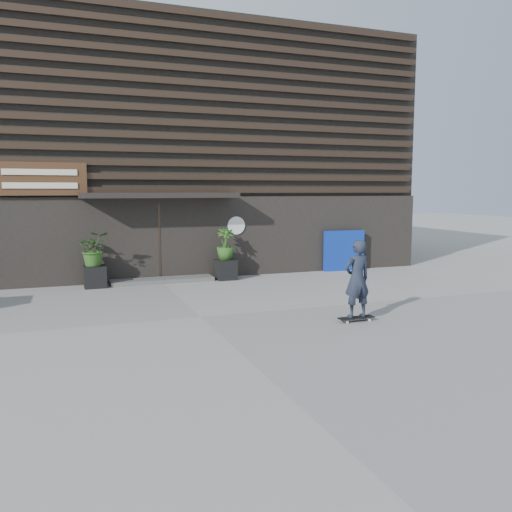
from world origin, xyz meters
name	(u,v)px	position (x,y,z in m)	size (l,w,h in m)	color
ground	(201,317)	(0.00, 0.00, 0.00)	(80.00, 80.00, 0.00)	gray
entrance_step	(162,280)	(0.00, 4.60, 0.06)	(3.00, 0.80, 0.12)	#4F4F4D
planter_pot_left	(95,277)	(-1.90, 4.40, 0.30)	(0.60, 0.60, 0.60)	black
bamboo_left	(94,249)	(-1.90, 4.40, 1.08)	(0.86, 0.75, 0.96)	#2D591E
planter_pot_right	(226,270)	(1.90, 4.40, 0.30)	(0.60, 0.60, 0.60)	black
bamboo_right	(225,244)	(1.90, 4.40, 1.08)	(0.54, 0.54, 0.96)	#2D591E
blue_tarp	(344,251)	(6.15, 4.70, 0.68)	(1.45, 0.12, 1.36)	#0B2798
building	(135,156)	(0.00, 9.96, 3.99)	(18.00, 11.00, 8.00)	black
skateboarder	(357,279)	(2.91, -1.50, 0.89)	(0.78, 0.41, 1.70)	black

